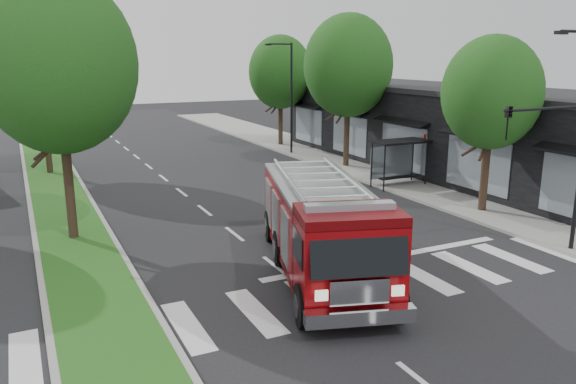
# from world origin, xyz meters

# --- Properties ---
(ground) EXTENTS (140.00, 140.00, 0.00)m
(ground) POSITION_xyz_m (0.00, 0.00, 0.00)
(ground) COLOR black
(ground) RESTS_ON ground
(sidewalk_right) EXTENTS (5.00, 80.00, 0.15)m
(sidewalk_right) POSITION_xyz_m (12.50, 10.00, 0.07)
(sidewalk_right) COLOR gray
(sidewalk_right) RESTS_ON ground
(median) EXTENTS (3.00, 50.00, 0.15)m
(median) POSITION_xyz_m (-6.00, 18.00, 0.08)
(median) COLOR gray
(median) RESTS_ON ground
(storefront_row) EXTENTS (8.00, 30.00, 5.00)m
(storefront_row) POSITION_xyz_m (17.00, 10.00, 2.50)
(storefront_row) COLOR black
(storefront_row) RESTS_ON ground
(bus_shelter) EXTENTS (3.20, 1.60, 2.61)m
(bus_shelter) POSITION_xyz_m (11.20, 8.15, 2.04)
(bus_shelter) COLOR black
(bus_shelter) RESTS_ON ground
(tree_right_near) EXTENTS (4.40, 4.40, 8.05)m
(tree_right_near) POSITION_xyz_m (11.50, 2.00, 5.51)
(tree_right_near) COLOR black
(tree_right_near) RESTS_ON ground
(tree_right_mid) EXTENTS (5.60, 5.60, 9.72)m
(tree_right_mid) POSITION_xyz_m (11.50, 14.00, 6.49)
(tree_right_mid) COLOR black
(tree_right_mid) RESTS_ON ground
(tree_right_far) EXTENTS (5.00, 5.00, 8.73)m
(tree_right_far) POSITION_xyz_m (11.50, 24.00, 5.84)
(tree_right_far) COLOR black
(tree_right_far) RESTS_ON ground
(tree_median_near) EXTENTS (5.80, 5.80, 10.16)m
(tree_median_near) POSITION_xyz_m (-6.00, 6.00, 6.81)
(tree_median_near) COLOR black
(tree_median_near) RESTS_ON ground
(tree_median_far) EXTENTS (5.60, 5.60, 9.72)m
(tree_median_far) POSITION_xyz_m (-6.00, 20.00, 6.49)
(tree_median_far) COLOR black
(tree_median_far) RESTS_ON ground
(streetlight_right_near) EXTENTS (4.08, 0.22, 8.00)m
(streetlight_right_near) POSITION_xyz_m (9.61, -3.50, 4.67)
(streetlight_right_near) COLOR black
(streetlight_right_near) RESTS_ON ground
(streetlight_right_far) EXTENTS (2.11, 0.20, 8.00)m
(streetlight_right_far) POSITION_xyz_m (10.35, 20.00, 4.48)
(streetlight_right_far) COLOR black
(streetlight_right_far) RESTS_ON ground
(fire_engine) EXTENTS (5.54, 9.98, 3.32)m
(fire_engine) POSITION_xyz_m (1.15, -1.23, 1.59)
(fire_engine) COLOR #540407
(fire_engine) RESTS_ON ground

